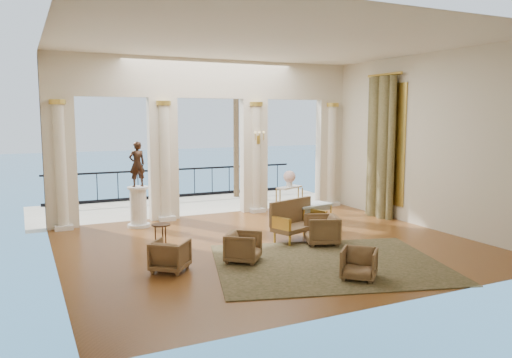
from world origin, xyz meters
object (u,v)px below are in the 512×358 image
armchair_b (359,262)px  armchair_d (170,254)px  armchair_a (243,246)px  pedestal (138,208)px  settee (296,220)px  console_table (289,191)px  statue (137,164)px  side_table (161,228)px  game_table (311,207)px  armchair_c (322,229)px

armchair_b → armchair_d: bearing=-168.4°
armchair_a → pedestal: size_ratio=0.62×
armchair_d → settee: 3.53m
armchair_d → console_table: 6.19m
statue → side_table: statue is taller
armchair_a → console_table: console_table is taller
armchair_a → armchair_d: size_ratio=1.02×
pedestal → statue: statue is taller
armchair_a → settee: (1.88, 1.16, 0.13)m
game_table → side_table: size_ratio=1.73×
armchair_a → armchair_c: 2.22m
game_table → console_table: bearing=62.2°
armchair_b → pedestal: size_ratio=0.58×
side_table → statue: bearing=87.3°
side_table → armchair_d: bearing=-97.1°
armchair_b → armchair_d: 3.49m
armchair_c → armchair_d: bearing=-62.3°
armchair_a → pedestal: pedestal is taller
pedestal → console_table: bearing=-1.2°
settee → side_table: 3.21m
armchair_d → side_table: size_ratio=1.01×
armchair_d → statue: (0.28, 4.02, 1.33)m
game_table → statue: size_ratio=0.95×
game_table → statue: statue is taller
armchair_c → side_table: (-3.49, 0.79, 0.18)m
armchair_c → pedestal: 4.93m
settee → pedestal: pedestal is taller
armchair_b → armchair_d: armchair_d is taller
armchair_b → armchair_d: size_ratio=0.95×
armchair_d → armchair_c: bearing=-134.3°
armchair_a → settee: settee is taller
pedestal → console_table: (4.48, -0.09, 0.16)m
settee → game_table: 0.95m
armchair_b → statue: size_ratio=0.52×
armchair_b → armchair_c: bearing=117.7°
settee → pedestal: size_ratio=1.43×
console_table → side_table: (-4.61, -2.73, -0.12)m
armchair_d → pedestal: bearing=-54.9°
armchair_a → pedestal: bearing=54.7°
armchair_d → statue: statue is taller
pedestal → console_table: size_ratio=1.17×
armchair_c → settee: bearing=-136.0°
armchair_c → console_table: 3.70m
armchair_c → statue: bearing=-115.8°
statue → settee: bearing=127.6°
pedestal → statue: 1.14m
settee → game_table: (0.76, 0.55, 0.16)m
side_table → game_table: bearing=6.3°
armchair_c → armchair_a: bearing=-56.2°
armchair_c → game_table: (0.48, 1.22, 0.26)m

